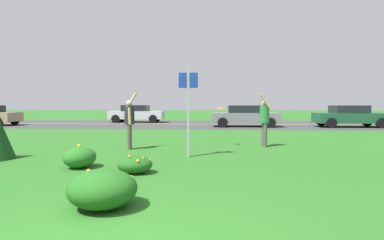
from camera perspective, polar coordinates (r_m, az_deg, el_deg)
ground_plane at (r=13.09m, az=-1.78°, el=-3.78°), size 120.00×120.00×0.00m
highway_strip at (r=23.23m, az=0.63°, el=-0.79°), size 120.00×9.79×0.01m
highway_center_stripe at (r=23.23m, az=0.63°, el=-0.78°), size 120.00×0.16×0.00m
daylily_clump_mid_right at (r=7.01m, az=-10.65°, el=-8.19°), size 0.80×0.67×0.43m
daylily_clump_front_left at (r=4.83m, az=-16.40°, el=-12.25°), size 1.03×0.98×0.58m
daylily_clump_mid_left at (r=7.95m, az=-20.27°, el=-6.57°), size 0.77×0.82×0.56m
sign_post_near_path at (r=8.89m, az=-0.69°, el=3.11°), size 0.56×0.10×2.59m
person_thrower_dark_shirt at (r=10.62m, az=-11.61°, el=0.04°), size 0.39×0.53×1.94m
person_catcher_green_shirt at (r=11.32m, az=13.40°, el=0.22°), size 0.42×0.53×1.93m
frisbee_orange at (r=11.19m, az=5.48°, el=2.17°), size 0.24×0.23×0.08m
car_silver_center_left at (r=26.14m, az=-10.33°, el=1.21°), size 4.50×2.00×1.45m
car_gray_center_right at (r=21.07m, az=9.82°, el=0.78°), size 4.50×2.00×1.45m
car_dark_green_rightmost at (r=22.89m, az=27.43°, el=0.66°), size 4.50×2.00×1.45m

